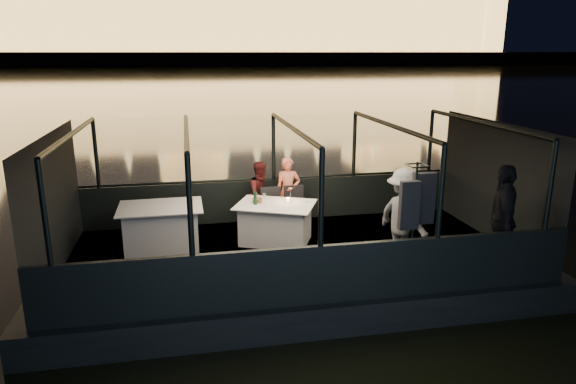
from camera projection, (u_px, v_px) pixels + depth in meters
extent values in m
plane|color=black|center=(196.00, 77.00, 85.28)|extent=(500.00, 500.00, 0.00)
cube|color=black|center=(292.00, 278.00, 9.57)|extent=(8.60, 4.40, 1.00)
cube|color=black|center=(292.00, 254.00, 9.45)|extent=(8.00, 4.00, 0.04)
cube|color=black|center=(274.00, 199.00, 11.21)|extent=(8.00, 0.08, 0.90)
cube|color=black|center=(320.00, 275.00, 7.43)|extent=(8.00, 0.08, 0.90)
cube|color=#423D33|center=(188.00, 60.00, 208.03)|extent=(400.00, 140.00, 6.00)
cube|color=silver|center=(275.00, 223.00, 9.88)|extent=(1.75, 1.55, 0.77)
cube|color=silver|center=(162.00, 228.00, 9.60)|extent=(1.54, 1.12, 0.81)
cube|color=black|center=(272.00, 211.00, 10.42)|extent=(0.43, 0.43, 0.89)
cube|color=black|center=(296.00, 208.00, 10.63)|extent=(0.41, 0.41, 0.87)
imported|color=#EF7757|center=(288.00, 190.00, 10.82)|extent=(0.55, 0.39, 1.44)
imported|color=#3C1012|center=(262.00, 193.00, 10.61)|extent=(0.83, 0.76, 1.41)
imported|color=silver|center=(404.00, 217.00, 8.72)|extent=(0.96, 1.25, 1.71)
imported|color=black|center=(501.00, 223.00, 8.42)|extent=(0.88, 1.18, 1.85)
cylinder|color=#13361B|center=(255.00, 197.00, 9.72)|extent=(0.08, 0.08, 0.30)
cylinder|color=brown|center=(257.00, 200.00, 9.89)|extent=(0.21, 0.21, 0.08)
cylinder|color=orange|center=(288.00, 200.00, 9.91)|extent=(0.07, 0.07, 0.08)
cylinder|color=white|center=(304.00, 201.00, 9.98)|extent=(0.26, 0.26, 0.01)
cylinder|color=silver|center=(267.00, 198.00, 10.14)|extent=(0.28, 0.28, 0.01)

